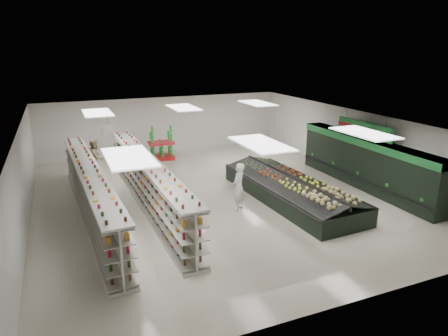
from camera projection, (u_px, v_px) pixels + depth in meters
name	position (u px, v px, depth m)	size (l,w,h in m)	color
floor	(214.00, 196.00, 16.65)	(16.00, 16.00, 0.00)	beige
ceiling	(213.00, 121.00, 15.71)	(14.00, 16.00, 0.02)	white
wall_back	(164.00, 125.00, 23.24)	(14.00, 0.02, 3.20)	white
wall_front	(340.00, 248.00, 9.13)	(14.00, 0.02, 3.20)	white
wall_left	(23.00, 181.00, 13.60)	(0.02, 16.00, 3.20)	white
wall_right	(352.00, 144.00, 18.76)	(0.02, 16.00, 3.20)	white
produce_wall_case	(366.00, 160.00, 17.37)	(0.93, 8.00, 2.20)	black
aisle_sign_near	(125.00, 153.00, 12.68)	(0.52, 0.06, 0.75)	white
aisle_sign_far	(109.00, 130.00, 16.21)	(0.52, 0.06, 0.75)	white
hortifruti_banner	(364.00, 129.00, 16.85)	(0.12, 3.20, 0.95)	#1F7433
gondola_left	(91.00, 195.00, 14.43)	(1.33, 10.75, 1.86)	silver
gondola_center	(148.00, 185.00, 15.42)	(1.05, 10.85, 1.88)	silver
produce_island	(290.00, 189.00, 16.16)	(2.89, 7.10, 1.04)	black
soda_endcap	(161.00, 144.00, 21.84)	(1.43, 1.02, 1.75)	#A31214
shopper_main	(239.00, 187.00, 15.05)	(0.68, 0.44, 1.85)	silver
shopper_background	(96.00, 157.00, 19.03)	(0.89, 0.55, 1.84)	tan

